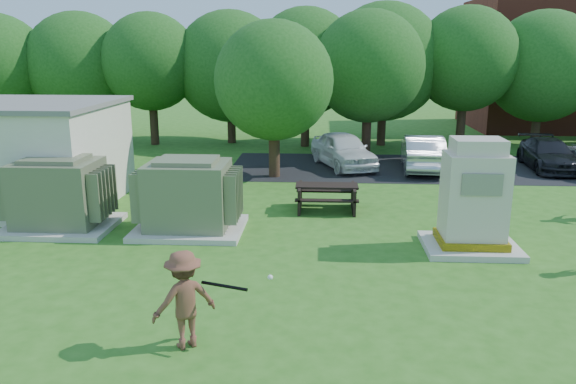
# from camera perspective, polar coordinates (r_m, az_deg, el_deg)

# --- Properties ---
(ground) EXTENTS (120.00, 120.00, 0.00)m
(ground) POSITION_cam_1_polar(r_m,az_deg,el_deg) (11.52, -1.23, -11.29)
(ground) COLOR #2D6619
(ground) RESTS_ON ground
(parking_strip) EXTENTS (20.00, 6.00, 0.01)m
(parking_strip) POSITION_cam_1_polar(r_m,az_deg,el_deg) (25.12, 17.53, 2.30)
(parking_strip) COLOR #232326
(parking_strip) RESTS_ON ground
(transformer_left) EXTENTS (3.00, 2.40, 2.07)m
(transformer_left) POSITION_cam_1_polar(r_m,az_deg,el_deg) (17.06, -22.25, -0.32)
(transformer_left) COLOR beige
(transformer_left) RESTS_ON ground
(transformer_right) EXTENTS (3.00, 2.40, 2.07)m
(transformer_right) POSITION_cam_1_polar(r_m,az_deg,el_deg) (15.81, -10.07, -0.55)
(transformer_right) COLOR beige
(transformer_right) RESTS_ON ground
(generator_cabinet) EXTENTS (2.35, 1.92, 2.86)m
(generator_cabinet) POSITION_cam_1_polar(r_m,az_deg,el_deg) (14.81, 18.33, -0.98)
(generator_cabinet) COLOR beige
(generator_cabinet) RESTS_ON ground
(picnic_table) EXTENTS (1.95, 1.46, 0.83)m
(picnic_table) POSITION_cam_1_polar(r_m,az_deg,el_deg) (17.72, 3.95, -0.23)
(picnic_table) COLOR black
(picnic_table) RESTS_ON ground
(batter) EXTENTS (1.29, 1.15, 1.73)m
(batter) POSITION_cam_1_polar(r_m,az_deg,el_deg) (9.83, -10.50, -10.69)
(batter) COLOR brown
(batter) RESTS_ON ground
(car_white) EXTENTS (3.14, 4.73, 1.50)m
(car_white) POSITION_cam_1_polar(r_m,az_deg,el_deg) (24.28, 5.64, 4.29)
(car_white) COLOR white
(car_white) RESTS_ON ground
(car_silver_a) EXTENTS (1.92, 4.60, 1.48)m
(car_silver_a) POSITION_cam_1_polar(r_m,az_deg,el_deg) (24.26, 13.49, 3.93)
(car_silver_a) COLOR #B4B5B9
(car_silver_a) RESTS_ON ground
(car_dark) EXTENTS (2.05, 4.44, 1.26)m
(car_dark) POSITION_cam_1_polar(r_m,az_deg,el_deg) (26.20, 24.94, 3.49)
(car_dark) COLOR black
(car_dark) RESTS_ON ground
(batting_equipment) EXTENTS (1.53, 0.32, 0.20)m
(batting_equipment) POSITION_cam_1_polar(r_m,az_deg,el_deg) (9.58, -6.47, -9.31)
(batting_equipment) COLOR black
(batting_equipment) RESTS_ON ground
(tree_row) EXTENTS (41.30, 13.30, 7.30)m
(tree_row) POSITION_cam_1_polar(r_m,az_deg,el_deg) (28.87, 5.34, 12.71)
(tree_row) COLOR #47301E
(tree_row) RESTS_ON ground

